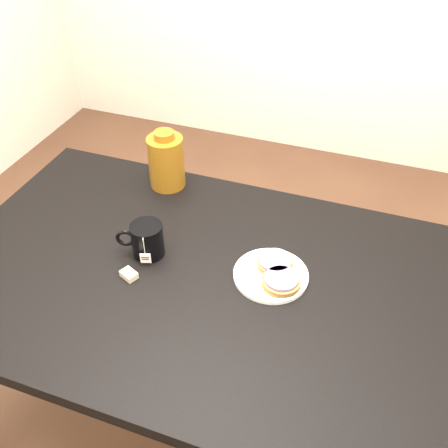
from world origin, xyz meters
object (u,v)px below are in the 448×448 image
at_px(mug, 147,240).
at_px(bagel_package, 166,161).
at_px(plate, 271,274).
at_px(bagel_back, 275,263).
at_px(teabag_pouch, 129,275).
at_px(table, 194,293).
at_px(bagel_front, 281,281).

relative_size(mug, bagel_package, 0.72).
bearing_deg(mug, plate, -13.60).
relative_size(bagel_back, mug, 0.68).
height_order(plate, mug, mug).
height_order(teabag_pouch, bagel_package, bagel_package).
xyz_separation_m(table, teabag_pouch, (-0.16, -0.07, 0.09)).
distance_m(plate, bagel_package, 0.55).
height_order(bagel_front, mug, mug).
height_order(plate, bagel_back, bagel_back).
height_order(mug, teabag_pouch, mug).
bearing_deg(bagel_back, mug, -170.49).
xyz_separation_m(plate, mug, (-0.36, -0.03, 0.04)).
relative_size(table, bagel_front, 11.74).
bearing_deg(teabag_pouch, bagel_front, 14.26).
bearing_deg(bagel_package, bagel_back, -31.23).
bearing_deg(mug, table, -29.14).
bearing_deg(teabag_pouch, bagel_package, 100.66).
bearing_deg(bagel_package, table, -56.65).
height_order(bagel_back, mug, mug).
distance_m(table, teabag_pouch, 0.20).
bearing_deg(bagel_back, teabag_pouch, -155.96).
bearing_deg(bagel_package, mug, -75.06).
distance_m(table, bagel_back, 0.25).
bearing_deg(teabag_pouch, table, 25.45).
relative_size(teabag_pouch, bagel_package, 0.22).
bearing_deg(bagel_package, plate, -34.28).
height_order(mug, bagel_package, bagel_package).
bearing_deg(bagel_front, mug, 179.76).
bearing_deg(bagel_front, teabag_pouch, -165.74).
height_order(plate, bagel_package, bagel_package).
xyz_separation_m(table, plate, (0.21, 0.06, 0.09)).
height_order(bagel_back, bagel_front, same).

